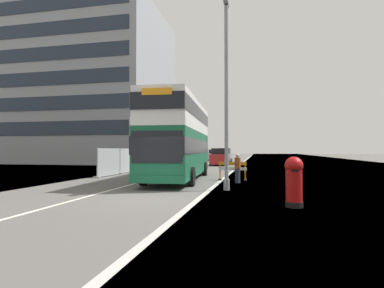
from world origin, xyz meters
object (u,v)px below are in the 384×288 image
(car_oncoming_near, at_px, (220,157))
(pedestrian_at_kerb, at_px, (238,168))
(red_pillar_postbox, at_px, (294,179))
(roadworks_barrier, at_px, (233,169))
(car_receding_mid, at_px, (224,156))
(lamppost_foreground, at_px, (226,100))
(double_decker_bus, at_px, (179,139))
(car_receding_far, at_px, (215,155))

(car_oncoming_near, bearing_deg, pedestrian_at_kerb, -79.94)
(red_pillar_postbox, height_order, roadworks_barrier, red_pillar_postbox)
(car_oncoming_near, bearing_deg, car_receding_mid, 92.08)
(red_pillar_postbox, bearing_deg, lamppost_foreground, 124.73)
(roadworks_barrier, distance_m, car_oncoming_near, 18.15)
(lamppost_foreground, relative_size, car_oncoming_near, 2.13)
(double_decker_bus, height_order, car_receding_far, double_decker_bus)
(red_pillar_postbox, xyz_separation_m, car_receding_mid, (-6.04, 34.66, 0.08))
(car_receding_far, distance_m, pedestrian_at_kerb, 36.55)
(car_oncoming_near, distance_m, car_receding_far, 16.88)
(double_decker_bus, bearing_deg, car_oncoming_near, 88.98)
(double_decker_bus, xyz_separation_m, car_receding_far, (-2.62, 34.64, -1.68))
(lamppost_foreground, distance_m, car_oncoming_near, 23.07)
(car_oncoming_near, relative_size, car_receding_far, 0.99)
(car_receding_mid, bearing_deg, car_oncoming_near, -87.92)
(roadworks_barrier, bearing_deg, red_pillar_postbox, -72.27)
(car_oncoming_near, bearing_deg, red_pillar_postbox, -77.72)
(car_oncoming_near, distance_m, pedestrian_at_kerb, 19.67)
(double_decker_bus, relative_size, roadworks_barrier, 6.73)
(roadworks_barrier, bearing_deg, car_oncoming_near, 99.61)
(double_decker_bus, height_order, roadworks_barrier, double_decker_bus)
(car_receding_far, bearing_deg, roadworks_barrier, -80.19)
(lamppost_foreground, xyz_separation_m, car_oncoming_near, (-3.14, 22.62, -3.25))
(lamppost_foreground, distance_m, red_pillar_postbox, 5.64)
(red_pillar_postbox, xyz_separation_m, pedestrian_at_kerb, (-2.31, 7.01, -0.08))
(double_decker_bus, xyz_separation_m, red_pillar_postbox, (6.06, -8.36, -1.69))
(double_decker_bus, height_order, pedestrian_at_kerb, double_decker_bus)
(lamppost_foreground, distance_m, pedestrian_at_kerb, 4.71)
(red_pillar_postbox, relative_size, roadworks_barrier, 0.96)
(lamppost_foreground, distance_m, car_receding_far, 39.85)
(red_pillar_postbox, height_order, car_receding_mid, car_receding_mid)
(double_decker_bus, relative_size, car_receding_far, 2.76)
(double_decker_bus, relative_size, red_pillar_postbox, 7.01)
(car_receding_mid, relative_size, pedestrian_at_kerb, 2.64)
(red_pillar_postbox, bearing_deg, roadworks_barrier, 107.73)
(lamppost_foreground, relative_size, pedestrian_at_kerb, 5.37)
(red_pillar_postbox, relative_size, car_receding_far, 0.39)
(double_decker_bus, bearing_deg, roadworks_barrier, 2.17)
(car_receding_far, bearing_deg, red_pillar_postbox, -78.59)
(car_receding_far, height_order, pedestrian_at_kerb, car_receding_far)
(car_receding_mid, xyz_separation_m, pedestrian_at_kerb, (3.74, -27.65, -0.16))
(lamppost_foreground, height_order, pedestrian_at_kerb, lamppost_foreground)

